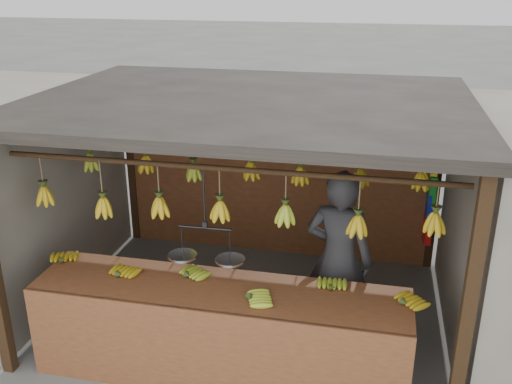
# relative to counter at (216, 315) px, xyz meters

# --- Properties ---
(ground) EXTENTS (80.00, 80.00, 0.00)m
(ground) POSITION_rel_counter_xyz_m (0.03, 1.23, -0.70)
(ground) COLOR #5B5B57
(stall) EXTENTS (4.30, 3.30, 2.40)m
(stall) POSITION_rel_counter_xyz_m (0.03, 1.56, 1.27)
(stall) COLOR black
(stall) RESTS_ON ground
(counter) EXTENTS (3.49, 0.77, 0.96)m
(counter) POSITION_rel_counter_xyz_m (0.00, 0.00, 0.00)
(counter) COLOR brown
(counter) RESTS_ON ground
(hanging_bananas) EXTENTS (3.65, 2.24, 0.39)m
(hanging_bananas) POSITION_rel_counter_xyz_m (0.02, 1.23, 0.91)
(hanging_bananas) COLOR #AD8B12
(hanging_bananas) RESTS_ON ground
(balance_scale) EXTENTS (0.70, 0.27, 0.88)m
(balance_scale) POSITION_rel_counter_xyz_m (-0.14, 0.23, 0.48)
(balance_scale) COLOR black
(balance_scale) RESTS_ON ground
(vendor) EXTENTS (0.76, 0.58, 1.85)m
(vendor) POSITION_rel_counter_xyz_m (1.00, 0.85, 0.22)
(vendor) COLOR #262628
(vendor) RESTS_ON ground
(bag_bundles) EXTENTS (0.08, 0.26, 1.24)m
(bag_bundles) POSITION_rel_counter_xyz_m (1.97, 2.58, 0.31)
(bag_bundles) COLOR yellow
(bag_bundles) RESTS_ON ground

